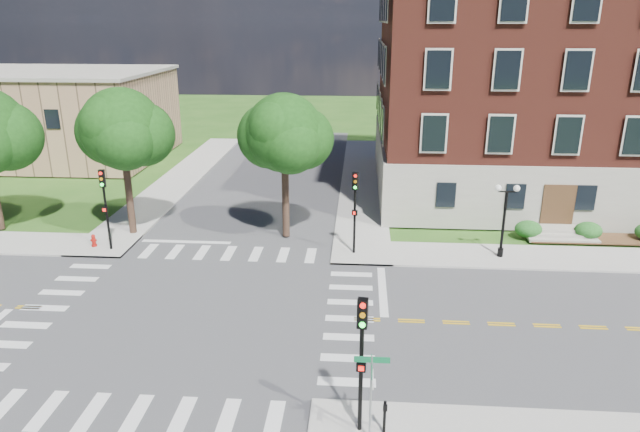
# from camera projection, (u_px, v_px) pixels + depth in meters

# --- Properties ---
(ground) EXTENTS (160.00, 160.00, 0.00)m
(ground) POSITION_uv_depth(u_px,v_px,m) (194.00, 314.00, 26.44)
(ground) COLOR #265117
(ground) RESTS_ON ground
(road_ew) EXTENTS (90.00, 12.00, 0.01)m
(road_ew) POSITION_uv_depth(u_px,v_px,m) (194.00, 313.00, 26.44)
(road_ew) COLOR #3D3D3F
(road_ew) RESTS_ON ground
(road_ns) EXTENTS (12.00, 90.00, 0.01)m
(road_ns) POSITION_uv_depth(u_px,v_px,m) (194.00, 313.00, 26.44)
(road_ns) COLOR #3D3D3F
(road_ns) RESTS_ON ground
(sidewalk_ne) EXTENTS (34.00, 34.00, 0.12)m
(sidewalk_ne) POSITION_uv_depth(u_px,v_px,m) (471.00, 214.00, 39.88)
(sidewalk_ne) COLOR #9E9B93
(sidewalk_ne) RESTS_ON ground
(sidewalk_nw) EXTENTS (34.00, 34.00, 0.12)m
(sidewalk_nw) POSITION_uv_depth(u_px,v_px,m) (48.00, 204.00, 41.95)
(sidewalk_nw) COLOR #9E9B93
(sidewalk_nw) RESTS_ON ground
(crosswalk_east) EXTENTS (2.20, 10.20, 0.02)m
(crosswalk_east) POSITION_uv_depth(u_px,v_px,m) (349.00, 319.00, 25.95)
(crosswalk_east) COLOR silver
(crosswalk_east) RESTS_ON ground
(stop_bar_east) EXTENTS (0.40, 5.50, 0.00)m
(stop_bar_east) POSITION_uv_depth(u_px,v_px,m) (383.00, 291.00, 28.67)
(stop_bar_east) COLOR silver
(stop_bar_east) RESTS_ON ground
(main_building) EXTENTS (30.60, 22.40, 16.50)m
(main_building) POSITION_uv_depth(u_px,v_px,m) (581.00, 84.00, 42.83)
(main_building) COLOR gray
(main_building) RESTS_ON ground
(secondary_building) EXTENTS (20.40, 15.40, 8.30)m
(secondary_building) POSITION_uv_depth(u_px,v_px,m) (54.00, 114.00, 54.81)
(secondary_building) COLOR #A37A5A
(secondary_building) RESTS_ON ground
(tree_c) EXTENTS (4.88, 4.88, 9.08)m
(tree_c) POSITION_uv_depth(u_px,v_px,m) (122.00, 129.00, 34.06)
(tree_c) COLOR #302018
(tree_c) RESTS_ON ground
(tree_d) EXTENTS (4.69, 4.69, 8.82)m
(tree_d) POSITION_uv_depth(u_px,v_px,m) (284.00, 133.00, 33.56)
(tree_d) COLOR #302018
(tree_d) RESTS_ON ground
(traffic_signal_se) EXTENTS (0.35, 0.40, 4.80)m
(traffic_signal_se) POSITION_uv_depth(u_px,v_px,m) (362.00, 349.00, 17.80)
(traffic_signal_se) COLOR black
(traffic_signal_se) RESTS_ON ground
(traffic_signal_ne) EXTENTS (0.38, 0.46, 4.80)m
(traffic_signal_ne) POSITION_uv_depth(u_px,v_px,m) (355.00, 202.00, 32.05)
(traffic_signal_ne) COLOR black
(traffic_signal_ne) RESTS_ON ground
(traffic_signal_nw) EXTENTS (0.35, 0.40, 4.80)m
(traffic_signal_nw) POSITION_uv_depth(u_px,v_px,m) (105.00, 199.00, 32.57)
(traffic_signal_nw) COLOR black
(traffic_signal_nw) RESTS_ON ground
(twin_lamp_west) EXTENTS (1.36, 0.36, 4.23)m
(twin_lamp_west) POSITION_uv_depth(u_px,v_px,m) (504.00, 217.00, 31.76)
(twin_lamp_west) COLOR black
(twin_lamp_west) RESTS_ON ground
(street_sign_pole) EXTENTS (1.10, 1.10, 3.10)m
(street_sign_pole) POSITION_uv_depth(u_px,v_px,m) (371.00, 382.00, 17.60)
(street_sign_pole) COLOR gray
(street_sign_pole) RESTS_ON ground
(push_button_post) EXTENTS (0.14, 0.21, 1.20)m
(push_button_post) POSITION_uv_depth(u_px,v_px,m) (385.00, 415.00, 18.43)
(push_button_post) COLOR black
(push_button_post) RESTS_ON ground
(fire_hydrant) EXTENTS (0.35, 0.35, 0.75)m
(fire_hydrant) POSITION_uv_depth(u_px,v_px,m) (94.00, 241.00, 33.87)
(fire_hydrant) COLOR maroon
(fire_hydrant) RESTS_ON ground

